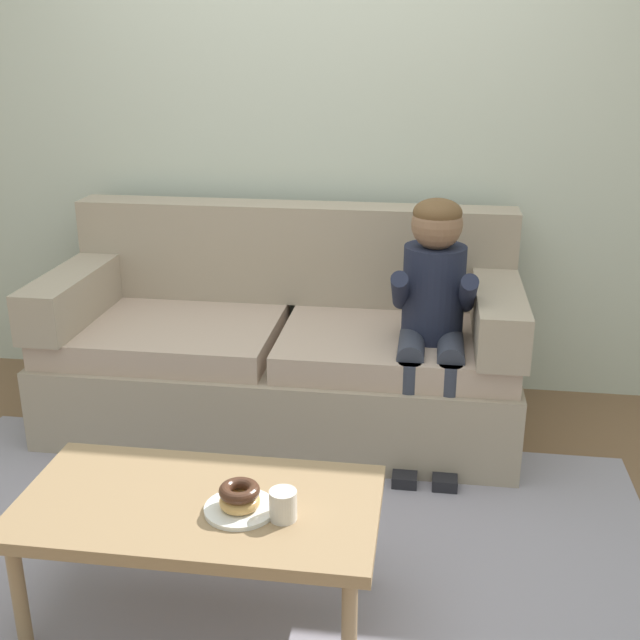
{
  "coord_description": "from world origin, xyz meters",
  "views": [
    {
      "loc": [
        0.56,
        -2.46,
        1.71
      ],
      "look_at": [
        0.14,
        0.45,
        0.65
      ],
      "focal_mm": 44.16,
      "sensor_mm": 36.0,
      "label": 1
    }
  ],
  "objects_px": {
    "toy_controller": "(149,512)",
    "mug": "(283,505)",
    "couch": "(284,350)",
    "coffee_table": "(199,512)",
    "person_child": "(433,305)",
    "donut": "(240,501)"
  },
  "relations": [
    {
      "from": "person_child",
      "to": "mug",
      "type": "distance_m",
      "value": 1.29
    },
    {
      "from": "couch",
      "to": "coffee_table",
      "type": "relative_size",
      "value": 1.93
    },
    {
      "from": "coffee_table",
      "to": "toy_controller",
      "type": "height_order",
      "value": "coffee_table"
    },
    {
      "from": "couch",
      "to": "toy_controller",
      "type": "relative_size",
      "value": 9.24
    },
    {
      "from": "toy_controller",
      "to": "mug",
      "type": "bearing_deg",
      "value": -7.01
    },
    {
      "from": "person_child",
      "to": "donut",
      "type": "height_order",
      "value": "person_child"
    },
    {
      "from": "coffee_table",
      "to": "mug",
      "type": "distance_m",
      "value": 0.29
    },
    {
      "from": "couch",
      "to": "coffee_table",
      "type": "xyz_separation_m",
      "value": [
        -0.0,
        -1.37,
        0.02
      ]
    },
    {
      "from": "coffee_table",
      "to": "donut",
      "type": "bearing_deg",
      "value": -14.47
    },
    {
      "from": "coffee_table",
      "to": "person_child",
      "type": "xyz_separation_m",
      "value": [
        0.67,
        1.16,
        0.3
      ]
    },
    {
      "from": "toy_controller",
      "to": "person_child",
      "type": "bearing_deg",
      "value": 67.14
    },
    {
      "from": "donut",
      "to": "mug",
      "type": "relative_size",
      "value": 1.33
    },
    {
      "from": "coffee_table",
      "to": "mug",
      "type": "height_order",
      "value": "mug"
    },
    {
      "from": "mug",
      "to": "donut",
      "type": "bearing_deg",
      "value": 171.4
    },
    {
      "from": "donut",
      "to": "toy_controller",
      "type": "relative_size",
      "value": 0.53
    },
    {
      "from": "coffee_table",
      "to": "person_child",
      "type": "height_order",
      "value": "person_child"
    },
    {
      "from": "couch",
      "to": "mug",
      "type": "relative_size",
      "value": 23.21
    },
    {
      "from": "coffee_table",
      "to": "mug",
      "type": "xyz_separation_m",
      "value": [
        0.27,
        -0.06,
        0.09
      ]
    },
    {
      "from": "coffee_table",
      "to": "donut",
      "type": "relative_size",
      "value": 9.0
    },
    {
      "from": "coffee_table",
      "to": "donut",
      "type": "xyz_separation_m",
      "value": [
        0.14,
        -0.04,
        0.07
      ]
    },
    {
      "from": "coffee_table",
      "to": "person_child",
      "type": "bearing_deg",
      "value": 59.86
    },
    {
      "from": "donut",
      "to": "mug",
      "type": "xyz_separation_m",
      "value": [
        0.13,
        -0.02,
        0.01
      ]
    }
  ]
}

